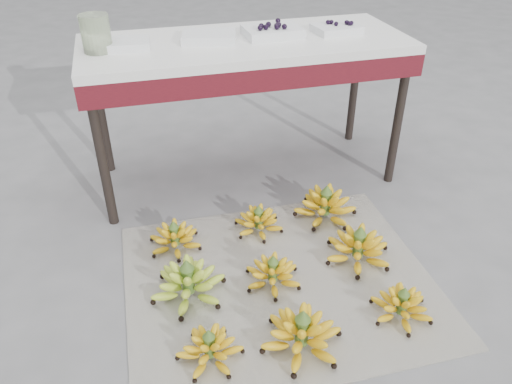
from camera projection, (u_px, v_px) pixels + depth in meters
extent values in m
plane|color=#5E5F61|center=(309.00, 290.00, 2.04)|extent=(60.00, 60.00, 0.00)
cube|color=silver|center=(279.00, 281.00, 2.07)|extent=(1.27, 1.07, 0.01)
ellipsoid|color=yellow|center=(210.00, 351.00, 1.73)|extent=(0.29, 0.29, 0.07)
ellipsoid|color=yellow|center=(209.00, 345.00, 1.71)|extent=(0.20, 0.20, 0.05)
ellipsoid|color=yellow|center=(209.00, 340.00, 1.70)|extent=(0.13, 0.13, 0.04)
cylinder|color=#426122|center=(209.00, 345.00, 1.71)|extent=(0.04, 0.04, 0.09)
cone|color=#426122|center=(209.00, 334.00, 1.68)|extent=(0.04, 0.04, 0.03)
ellipsoid|color=yellow|center=(302.00, 338.00, 1.77)|extent=(0.31, 0.31, 0.09)
ellipsoid|color=yellow|center=(302.00, 330.00, 1.74)|extent=(0.22, 0.22, 0.07)
ellipsoid|color=yellow|center=(303.00, 323.00, 1.72)|extent=(0.14, 0.14, 0.05)
cylinder|color=#426122|center=(302.00, 330.00, 1.74)|extent=(0.05, 0.05, 0.12)
cone|color=#426122|center=(303.00, 315.00, 1.70)|extent=(0.06, 0.06, 0.04)
ellipsoid|color=yellow|center=(401.00, 308.00, 1.90)|extent=(0.26, 0.26, 0.07)
ellipsoid|color=yellow|center=(402.00, 303.00, 1.88)|extent=(0.19, 0.19, 0.05)
ellipsoid|color=yellow|center=(403.00, 297.00, 1.86)|extent=(0.12, 0.12, 0.04)
cylinder|color=#426122|center=(402.00, 303.00, 1.88)|extent=(0.04, 0.04, 0.10)
cone|color=#426122|center=(405.00, 291.00, 1.85)|extent=(0.04, 0.04, 0.03)
ellipsoid|color=#82A828|center=(189.00, 287.00, 1.98)|extent=(0.33, 0.33, 0.09)
ellipsoid|color=#82A828|center=(188.00, 279.00, 1.96)|extent=(0.23, 0.23, 0.07)
ellipsoid|color=#82A828|center=(187.00, 272.00, 1.94)|extent=(0.15, 0.15, 0.06)
cylinder|color=#426122|center=(188.00, 279.00, 1.96)|extent=(0.05, 0.05, 0.12)
cone|color=#426122|center=(186.00, 264.00, 1.92)|extent=(0.06, 0.06, 0.04)
ellipsoid|color=yellow|center=(273.00, 276.00, 2.04)|extent=(0.27, 0.27, 0.07)
ellipsoid|color=yellow|center=(273.00, 270.00, 2.03)|extent=(0.19, 0.19, 0.05)
ellipsoid|color=yellow|center=(273.00, 265.00, 2.01)|extent=(0.12, 0.12, 0.04)
cylinder|color=#426122|center=(273.00, 270.00, 2.03)|extent=(0.04, 0.04, 0.10)
cone|color=#426122|center=(273.00, 259.00, 1.99)|extent=(0.05, 0.05, 0.04)
ellipsoid|color=yellow|center=(358.00, 251.00, 2.16)|extent=(0.34, 0.34, 0.09)
ellipsoid|color=yellow|center=(359.00, 244.00, 2.14)|extent=(0.24, 0.24, 0.06)
ellipsoid|color=yellow|center=(360.00, 238.00, 2.12)|extent=(0.15, 0.15, 0.05)
cylinder|color=#426122|center=(359.00, 244.00, 2.14)|extent=(0.05, 0.05, 0.12)
cone|color=#426122|center=(361.00, 230.00, 2.10)|extent=(0.06, 0.06, 0.04)
ellipsoid|color=yellow|center=(175.00, 241.00, 2.24)|extent=(0.30, 0.30, 0.07)
ellipsoid|color=yellow|center=(175.00, 235.00, 2.22)|extent=(0.21, 0.21, 0.05)
ellipsoid|color=yellow|center=(174.00, 230.00, 2.20)|extent=(0.14, 0.14, 0.04)
cylinder|color=#426122|center=(175.00, 235.00, 2.22)|extent=(0.04, 0.04, 0.10)
cone|color=#426122|center=(173.00, 224.00, 2.19)|extent=(0.05, 0.05, 0.04)
ellipsoid|color=yellow|center=(258.00, 224.00, 2.34)|extent=(0.23, 0.23, 0.07)
ellipsoid|color=yellow|center=(259.00, 219.00, 2.33)|extent=(0.16, 0.16, 0.05)
ellipsoid|color=yellow|center=(259.00, 214.00, 2.31)|extent=(0.11, 0.11, 0.04)
cylinder|color=#426122|center=(259.00, 219.00, 2.33)|extent=(0.04, 0.04, 0.09)
cone|color=#426122|center=(259.00, 208.00, 2.29)|extent=(0.04, 0.04, 0.03)
ellipsoid|color=yellow|center=(325.00, 209.00, 2.43)|extent=(0.38, 0.38, 0.09)
ellipsoid|color=yellow|center=(326.00, 203.00, 2.41)|extent=(0.27, 0.27, 0.07)
ellipsoid|color=yellow|center=(326.00, 196.00, 2.39)|extent=(0.18, 0.18, 0.06)
cylinder|color=#426122|center=(326.00, 203.00, 2.41)|extent=(0.05, 0.05, 0.12)
cone|color=#426122|center=(327.00, 189.00, 2.36)|extent=(0.06, 0.06, 0.04)
cylinder|color=black|center=(102.00, 158.00, 2.23)|extent=(0.05, 0.05, 0.71)
cylinder|color=black|center=(398.00, 121.00, 2.55)|extent=(0.05, 0.05, 0.71)
cylinder|color=black|center=(101.00, 111.00, 2.65)|extent=(0.05, 0.05, 0.71)
cylinder|color=black|center=(354.00, 85.00, 2.98)|extent=(0.05, 0.05, 0.71)
cube|color=#5A1118|center=(246.00, 59.00, 2.44)|extent=(1.58, 0.63, 0.11)
cube|color=white|center=(246.00, 44.00, 2.40)|extent=(1.58, 0.63, 0.04)
cube|color=silver|center=(124.00, 44.00, 2.26)|extent=(0.24, 0.18, 0.04)
cube|color=silver|center=(209.00, 37.00, 2.35)|extent=(0.29, 0.23, 0.04)
cube|color=silver|center=(272.00, 32.00, 2.42)|extent=(0.28, 0.21, 0.04)
sphere|color=black|center=(278.00, 21.00, 2.46)|extent=(0.03, 0.03, 0.03)
sphere|color=black|center=(266.00, 27.00, 2.36)|extent=(0.03, 0.03, 0.03)
sphere|color=black|center=(277.00, 26.00, 2.38)|extent=(0.03, 0.03, 0.03)
sphere|color=black|center=(277.00, 27.00, 2.36)|extent=(0.03, 0.03, 0.03)
sphere|color=black|center=(261.00, 26.00, 2.38)|extent=(0.03, 0.03, 0.03)
sphere|color=black|center=(268.00, 24.00, 2.40)|extent=(0.03, 0.03, 0.03)
sphere|color=black|center=(284.00, 27.00, 2.37)|extent=(0.03, 0.03, 0.03)
sphere|color=black|center=(260.00, 28.00, 2.35)|extent=(0.03, 0.03, 0.03)
sphere|color=black|center=(279.00, 25.00, 2.39)|extent=(0.03, 0.03, 0.03)
cube|color=silver|center=(337.00, 29.00, 2.48)|extent=(0.24, 0.19, 0.04)
sphere|color=black|center=(347.00, 22.00, 2.47)|extent=(0.02, 0.02, 0.02)
sphere|color=black|center=(350.00, 23.00, 2.45)|extent=(0.02, 0.02, 0.02)
sphere|color=black|center=(331.00, 22.00, 2.47)|extent=(0.02, 0.02, 0.02)
sphere|color=black|center=(336.00, 24.00, 2.45)|extent=(0.02, 0.02, 0.02)
sphere|color=black|center=(328.00, 22.00, 2.47)|extent=(0.02, 0.02, 0.02)
sphere|color=black|center=(351.00, 23.00, 2.46)|extent=(0.02, 0.02, 0.02)
sphere|color=black|center=(328.00, 22.00, 2.47)|extent=(0.02, 0.02, 0.02)
sphere|color=black|center=(346.00, 22.00, 2.47)|extent=(0.02, 0.02, 0.02)
cylinder|color=beige|center=(96.00, 33.00, 2.18)|extent=(0.17, 0.17, 0.16)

